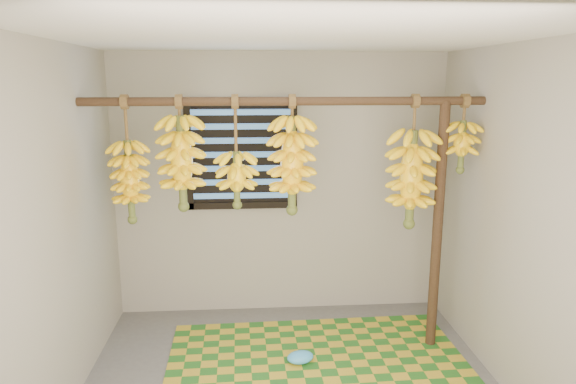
{
  "coord_description": "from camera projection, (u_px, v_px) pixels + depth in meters",
  "views": [
    {
      "loc": [
        -0.27,
        -3.11,
        2.15
      ],
      "look_at": [
        0.0,
        0.55,
        1.35
      ],
      "focal_mm": 32.0,
      "sensor_mm": 36.0,
      "label": 1
    }
  ],
  "objects": [
    {
      "name": "ceiling",
      "position": [
        295.0,
        36.0,
        2.99
      ],
      "size": [
        3.0,
        3.0,
        0.01
      ],
      "primitive_type": "cube",
      "color": "silver",
      "rests_on": "wall_back"
    },
    {
      "name": "wall_back",
      "position": [
        280.0,
        186.0,
        4.72
      ],
      "size": [
        3.0,
        0.01,
        2.4
      ],
      "primitive_type": "cube",
      "color": "gray",
      "rests_on": "floor"
    },
    {
      "name": "wall_left",
      "position": [
        50.0,
        239.0,
        3.14
      ],
      "size": [
        0.01,
        3.0,
        2.4
      ],
      "primitive_type": "cube",
      "color": "gray",
      "rests_on": "floor"
    },
    {
      "name": "wall_right",
      "position": [
        523.0,
        228.0,
        3.36
      ],
      "size": [
        0.01,
        3.0,
        2.4
      ],
      "primitive_type": "cube",
      "color": "gray",
      "rests_on": "floor"
    },
    {
      "name": "window",
      "position": [
        241.0,
        154.0,
        4.6
      ],
      "size": [
        1.0,
        0.04,
        1.0
      ],
      "color": "black",
      "rests_on": "wall_back"
    },
    {
      "name": "hanging_pole",
      "position": [
        286.0,
        101.0,
        3.76
      ],
      "size": [
        3.0,
        0.06,
        0.06
      ],
      "primitive_type": "cylinder",
      "rotation": [
        0.0,
        1.57,
        0.0
      ],
      "color": "#3E2B19",
      "rests_on": "wall_left"
    },
    {
      "name": "support_post",
      "position": [
        437.0,
        229.0,
        4.06
      ],
      "size": [
        0.08,
        0.08,
        2.0
      ],
      "primitive_type": "cylinder",
      "color": "#3E2B19",
      "rests_on": "floor"
    },
    {
      "name": "woven_mat",
      "position": [
        322.0,
        377.0,
        3.78
      ],
      "size": [
        2.36,
        1.91,
        0.01
      ],
      "primitive_type": "cube",
      "rotation": [
        0.0,
        0.0,
        0.02
      ],
      "color": "#215F1C",
      "rests_on": "floor"
    },
    {
      "name": "plastic_bag",
      "position": [
        300.0,
        357.0,
        3.97
      ],
      "size": [
        0.25,
        0.2,
        0.09
      ],
      "primitive_type": "ellipsoid",
      "rotation": [
        0.0,
        0.0,
        0.26
      ],
      "color": "#3C9CE0",
      "rests_on": "woven_mat"
    },
    {
      "name": "banana_bunch_a",
      "position": [
        130.0,
        182.0,
        3.8
      ],
      "size": [
        0.28,
        0.28,
        0.95
      ],
      "color": "brown",
      "rests_on": "hanging_pole"
    },
    {
      "name": "banana_bunch_b",
      "position": [
        182.0,
        163.0,
        3.8
      ],
      "size": [
        0.33,
        0.33,
        0.85
      ],
      "color": "brown",
      "rests_on": "hanging_pole"
    },
    {
      "name": "banana_bunch_c",
      "position": [
        237.0,
        179.0,
        3.86
      ],
      "size": [
        0.31,
        0.31,
        0.85
      ],
      "color": "brown",
      "rests_on": "hanging_pole"
    },
    {
      "name": "banana_bunch_d",
      "position": [
        292.0,
        165.0,
        3.87
      ],
      "size": [
        0.33,
        0.33,
        0.89
      ],
      "color": "brown",
      "rests_on": "hanging_pole"
    },
    {
      "name": "banana_bunch_e",
      "position": [
        411.0,
        179.0,
        3.96
      ],
      "size": [
        0.37,
        0.37,
        1.02
      ],
      "color": "brown",
      "rests_on": "hanging_pole"
    },
    {
      "name": "banana_bunch_f",
      "position": [
        462.0,
        147.0,
        3.93
      ],
      "size": [
        0.27,
        0.27,
        0.6
      ],
      "color": "brown",
      "rests_on": "hanging_pole"
    }
  ]
}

